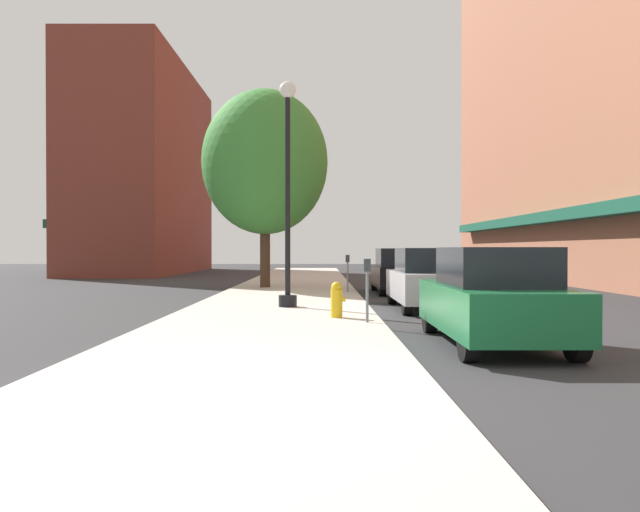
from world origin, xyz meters
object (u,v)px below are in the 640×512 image
(parking_meter_far, at_px, (346,268))
(car_black, at_px, (397,271))
(fire_hydrant, at_px, (335,299))
(parking_meter_near, at_px, (366,282))
(car_silver, at_px, (426,279))
(tree_near, at_px, (264,162))
(lamppost, at_px, (286,189))
(car_green, at_px, (492,298))

(parking_meter_far, xyz_separation_m, car_black, (1.95, 1.10, -0.14))
(fire_hydrant, xyz_separation_m, car_black, (2.55, 9.37, 0.29))
(parking_meter_near, distance_m, car_silver, 4.51)
(tree_near, distance_m, car_black, 6.88)
(lamppost, relative_size, parking_meter_far, 4.50)
(fire_hydrant, bearing_deg, parking_meter_near, -57.37)
(car_silver, distance_m, car_black, 6.25)
(tree_near, bearing_deg, parking_meter_far, -41.96)
(lamppost, xyz_separation_m, car_silver, (3.77, 0.53, -2.39))
(parking_meter_near, distance_m, car_black, 10.50)
(lamppost, bearing_deg, car_green, -57.34)
(lamppost, distance_m, car_green, 7.38)
(parking_meter_far, distance_m, tree_near, 5.92)
(tree_near, relative_size, car_silver, 1.82)
(car_silver, xyz_separation_m, car_black, (0.00, 6.25, 0.00))
(tree_near, bearing_deg, car_green, -70.47)
(fire_hydrant, bearing_deg, car_green, -52.16)
(car_black, bearing_deg, car_green, -89.04)
(fire_hydrant, height_order, parking_meter_far, parking_meter_far)
(parking_meter_far, height_order, car_green, car_green)
(fire_hydrant, distance_m, car_black, 9.72)
(parking_meter_far, relative_size, tree_near, 0.17)
(tree_near, xyz_separation_m, car_green, (5.11, -14.40, -4.27))
(lamppost, height_order, car_black, lamppost)
(fire_hydrant, distance_m, parking_meter_near, 1.20)
(tree_near, bearing_deg, car_silver, -57.42)
(car_green, distance_m, car_black, 12.66)
(fire_hydrant, bearing_deg, lamppost, 115.13)
(parking_meter_far, xyz_separation_m, tree_near, (-3.16, 2.84, 4.13))
(fire_hydrant, distance_m, car_silver, 4.04)
(parking_meter_far, distance_m, car_green, 11.72)
(car_green, bearing_deg, lamppost, 120.37)
(fire_hydrant, relative_size, car_silver, 0.18)
(car_silver, bearing_deg, parking_meter_near, -116.24)
(parking_meter_far, bearing_deg, car_silver, -69.27)
(parking_meter_far, xyz_separation_m, car_green, (1.95, -11.56, -0.14))
(car_green, bearing_deg, parking_meter_near, 127.46)
(lamppost, distance_m, car_black, 8.12)
(fire_hydrant, xyz_separation_m, car_silver, (2.55, 3.12, 0.29))
(lamppost, xyz_separation_m, car_green, (3.77, -5.88, -2.39))
(fire_hydrant, height_order, car_black, car_black)
(car_black, bearing_deg, parking_meter_far, -149.60)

